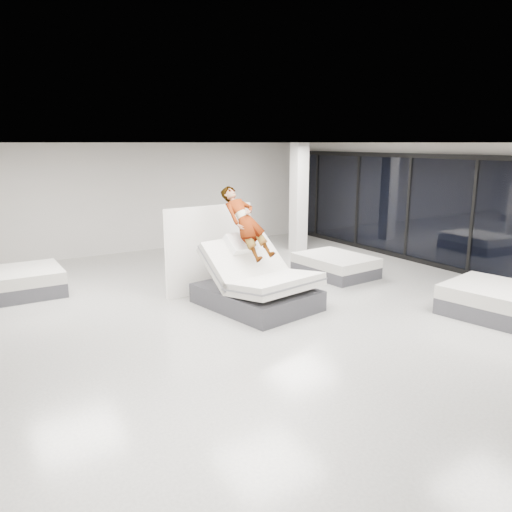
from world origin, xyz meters
The scene contains 10 objects.
room centered at (0.00, 0.00, 1.60)m, with size 14.00×14.04×3.20m.
hero_bed centered at (0.17, 0.66, 0.43)m, with size 2.05×2.50×1.43m.
person centered at (0.11, 0.99, 1.37)m, with size 0.62×0.41×1.70m, color slate.
remote centered at (0.39, 0.68, 1.17)m, with size 0.05×0.14×0.03m, color black.
divider_panel centered at (-0.16, 2.08, 0.95)m, with size 2.08×0.09×1.89m, color white.
flat_bed_right_far centered at (3.08, 1.69, 0.25)m, with size 1.49×1.91×0.50m.
flat_bed_right_near centered at (3.78, -2.34, 0.29)m, with size 1.93×2.34×0.57m.
flat_bed_left_far centered at (-3.92, 4.01, 0.28)m, with size 2.02×1.51×0.55m.
column centered at (4.00, 4.50, 1.60)m, with size 0.40×0.40×3.20m, color silver.
storefront_glazing centered at (5.90, 0.00, 1.45)m, with size 0.12×13.40×2.92m.
Camera 1 is at (-4.84, -7.41, 3.21)m, focal length 35.00 mm.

